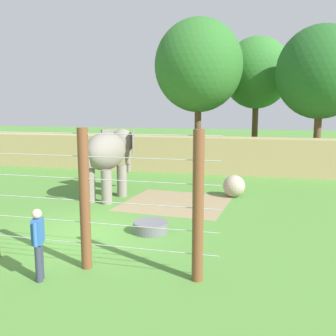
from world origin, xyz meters
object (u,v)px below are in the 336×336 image
at_px(elephant, 109,153).
at_px(water_tub, 151,227).
at_px(zookeeper, 38,241).
at_px(enrichment_ball, 234,186).

relative_size(elephant, water_tub, 3.60).
distance_m(elephant, zookeeper, 8.16).
distance_m(enrichment_ball, water_tub, 5.96).
xyz_separation_m(enrichment_ball, water_tub, (-2.13, -5.56, -0.30)).
relative_size(zookeeper, water_tub, 1.52).
height_order(enrichment_ball, zookeeper, zookeeper).
bearing_deg(water_tub, zookeeper, -110.60).
xyz_separation_m(elephant, zookeeper, (1.66, -7.92, -1.02)).
bearing_deg(elephant, water_tub, -52.69).
xyz_separation_m(elephant, enrichment_ball, (5.23, 1.49, -1.46)).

